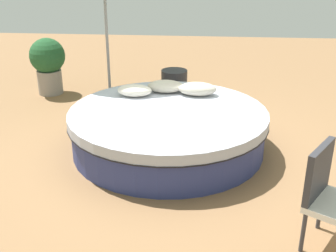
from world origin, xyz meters
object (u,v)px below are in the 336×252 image
at_px(patio_chair, 329,192).
at_px(side_table, 174,82).
at_px(round_bed, 168,129).
at_px(planter, 48,62).
at_px(throw_pillow_2, 135,90).
at_px(throw_pillow_0, 197,89).
at_px(throw_pillow_1, 166,86).

distance_m(patio_chair, side_table, 4.56).
relative_size(round_bed, patio_chair, 2.72).
distance_m(patio_chair, planter, 5.75).
xyz_separation_m(planter, side_table, (2.34, 0.12, -0.36)).
distance_m(throw_pillow_2, patio_chair, 3.25).
bearing_deg(side_table, round_bed, -87.87).
bearing_deg(round_bed, planter, 137.74).
distance_m(round_bed, planter, 3.29).
height_order(throw_pillow_0, throw_pillow_1, throw_pillow_0).
xyz_separation_m(round_bed, throw_pillow_1, (-0.10, 0.78, 0.36)).
xyz_separation_m(patio_chair, side_table, (-1.69, 4.22, -0.33)).
distance_m(throw_pillow_1, planter, 2.72).
relative_size(round_bed, side_table, 5.51).
bearing_deg(throw_pillow_2, throw_pillow_1, 28.87).
bearing_deg(side_table, patio_chair, -68.13).
bearing_deg(throw_pillow_0, throw_pillow_1, 166.18).
distance_m(round_bed, patio_chair, 2.50).
bearing_deg(throw_pillow_1, side_table, 89.38).
height_order(patio_chair, side_table, patio_chair).
bearing_deg(throw_pillow_0, round_bed, -119.37).
height_order(throw_pillow_2, patio_chair, patio_chair).
relative_size(throw_pillow_1, throw_pillow_2, 1.09).
bearing_deg(patio_chair, side_table, -125.28).
xyz_separation_m(throw_pillow_0, throw_pillow_1, (-0.48, 0.12, -0.01)).
relative_size(throw_pillow_0, throw_pillow_2, 1.11).
bearing_deg(planter, patio_chair, -45.46).
xyz_separation_m(throw_pillow_1, planter, (-2.32, 1.42, -0.05)).
bearing_deg(round_bed, throw_pillow_2, 134.43).
bearing_deg(side_table, throw_pillow_1, -90.62).
relative_size(throw_pillow_2, planter, 0.48).
bearing_deg(round_bed, throw_pillow_1, 97.53).
bearing_deg(planter, throw_pillow_2, -41.26).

